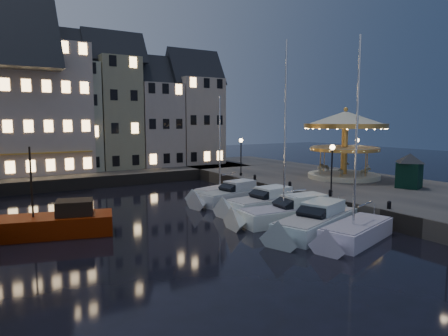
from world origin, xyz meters
TOP-DOWN VIEW (x-y plane):
  - ground at (0.00, 0.00)m, footprint 160.00×160.00m
  - quay_east at (14.00, 6.00)m, footprint 16.00×56.00m
  - quay_north at (-8.00, 28.00)m, footprint 44.00×12.00m
  - quaywall_e at (6.00, 6.00)m, footprint 0.15×44.00m
  - quaywall_n at (-6.00, 22.00)m, footprint 48.00×0.15m
  - streetlamp_b at (7.20, 1.00)m, footprint 0.44×0.44m
  - streetlamp_c at (7.20, 14.50)m, footprint 0.44×0.44m
  - streetlamp_d at (18.50, 8.00)m, footprint 0.44×0.44m
  - bollard_a at (6.60, -5.00)m, footprint 0.30×0.30m
  - bollard_b at (6.60, 0.50)m, footprint 0.30×0.30m
  - bollard_c at (6.60, 5.50)m, footprint 0.30×0.30m
  - bollard_d at (6.60, 11.00)m, footprint 0.30×0.30m
  - townhouse_nb at (-14.05, 30.00)m, footprint 6.16×8.00m
  - townhouse_nc at (-8.00, 30.00)m, footprint 6.82×8.00m
  - townhouse_nd at (-2.25, 30.00)m, footprint 5.50×8.00m
  - townhouse_ne at (3.20, 30.00)m, footprint 6.16×8.00m
  - townhouse_nf at (9.25, 30.00)m, footprint 6.82×8.00m
  - hotel_corner at (-14.00, 30.00)m, footprint 17.60×9.00m
  - motorboat_a at (1.56, -6.21)m, footprint 7.07×4.06m
  - motorboat_b at (1.04, -3.38)m, footprint 8.81×5.24m
  - motorboat_c at (1.44, -0.36)m, footprint 9.36×3.14m
  - motorboat_d at (1.86, 3.42)m, footprint 7.90×3.15m
  - motorboat_e at (1.39, 7.61)m, footprint 7.98×3.63m
  - motorboat_f at (1.81, 9.99)m, footprint 7.68×4.04m
  - red_fishing_boat at (-13.81, 5.03)m, footprint 8.13×4.58m
  - carousel at (15.54, 7.15)m, footprint 8.62×8.62m
  - ticket_kiosk at (15.75, -0.37)m, footprint 3.07×3.07m

SIDE VIEW (x-z plane):
  - ground at x=0.00m, z-range 0.00..0.00m
  - motorboat_f at x=1.81m, z-range -4.60..5.66m
  - motorboat_a at x=1.56m, z-range -5.32..6.40m
  - motorboat_d at x=1.86m, z-range -0.43..1.72m
  - motorboat_e at x=1.39m, z-range -0.43..1.72m
  - motorboat_b at x=1.04m, z-range -0.43..1.72m
  - quay_east at x=14.00m, z-range 0.00..1.30m
  - quay_north at x=-8.00m, z-range 0.00..1.30m
  - quaywall_e at x=6.00m, z-range 0.00..1.30m
  - quaywall_n at x=-6.00m, z-range 0.00..1.30m
  - motorboat_c at x=1.44m, z-range -5.51..6.87m
  - red_fishing_boat at x=-13.81m, z-range -2.30..3.71m
  - bollard_a at x=6.60m, z-range 1.32..1.89m
  - bollard_b at x=6.60m, z-range 1.32..1.89m
  - bollard_c at x=6.60m, z-range 1.32..1.89m
  - bollard_d at x=6.60m, z-range 1.32..1.89m
  - ticket_kiosk at x=15.75m, z-range 1.64..5.24m
  - streetlamp_b at x=7.20m, z-range 1.93..6.10m
  - streetlamp_c at x=7.20m, z-range 1.93..6.10m
  - streetlamp_d at x=18.50m, z-range 1.93..6.10m
  - carousel at x=15.54m, z-range 2.50..10.04m
  - townhouse_ne at x=3.20m, z-range 1.38..14.18m
  - townhouse_nb at x=-14.05m, z-range 1.38..15.18m
  - townhouse_nf at x=9.25m, z-range 1.38..15.18m
  - townhouse_nc at x=-8.00m, z-range 1.38..16.18m
  - townhouse_nd at x=-2.25m, z-range 1.38..17.18m
  - hotel_corner at x=-14.00m, z-range 1.38..18.18m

